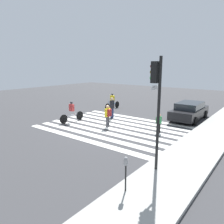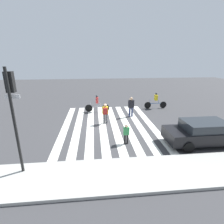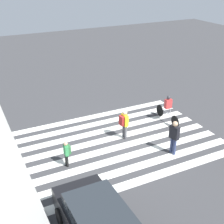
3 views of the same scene
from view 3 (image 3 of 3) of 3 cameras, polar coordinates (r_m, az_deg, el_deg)
ground_plane at (r=16.56m, az=1.52°, el=-5.36°), size 60.00×60.00×0.00m
crosswalk_stripes at (r=16.56m, az=1.52°, el=-5.35°), size 7.15×10.00×0.01m
pedestrian_child_with_backpack at (r=15.35m, az=11.28°, el=-4.26°), size 0.53×0.33×1.77m
pedestrian_adult_yellow_jacket at (r=14.46m, az=-8.28°, el=-7.20°), size 0.36×0.30×1.28m
pedestrian_adult_tall_backpack at (r=16.39m, az=2.22°, el=-1.90°), size 0.46×0.39×1.63m
cyclist_far_lane at (r=18.46m, az=10.18°, el=0.71°), size 2.35×0.41×1.66m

